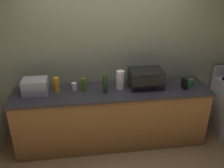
# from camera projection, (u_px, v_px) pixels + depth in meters

# --- Properties ---
(ground_plane) EXTENTS (8.00, 8.00, 0.00)m
(ground_plane) POSITION_uv_depth(u_px,v_px,m) (116.00, 158.00, 3.52)
(ground_plane) COLOR #A87F51
(back_wall) EXTENTS (6.40, 0.10, 2.70)m
(back_wall) POSITION_uv_depth(u_px,v_px,m) (108.00, 52.00, 3.68)
(back_wall) COLOR gray
(back_wall) RESTS_ON ground_plane
(counter_run) EXTENTS (2.84, 0.64, 0.90)m
(counter_run) POSITION_uv_depth(u_px,v_px,m) (112.00, 117.00, 3.69)
(counter_run) COLOR #9E6B38
(counter_run) RESTS_ON ground_plane
(microwave) EXTENTS (0.48, 0.35, 0.27)m
(microwave) POSITION_uv_depth(u_px,v_px,m) (146.00, 78.00, 3.55)
(microwave) COLOR black
(microwave) RESTS_ON counter_run
(toaster_oven) EXTENTS (0.34, 0.26, 0.21)m
(toaster_oven) POSITION_uv_depth(u_px,v_px,m) (35.00, 86.00, 3.37)
(toaster_oven) COLOR #B7BABF
(toaster_oven) RESTS_ON counter_run
(paper_towel_roll) EXTENTS (0.12, 0.12, 0.27)m
(paper_towel_roll) POSITION_uv_depth(u_px,v_px,m) (120.00, 80.00, 3.50)
(paper_towel_roll) COLOR white
(paper_towel_roll) RESTS_ON counter_run
(cordless_phone) EXTENTS (0.06, 0.11, 0.15)m
(cordless_phone) POSITION_uv_depth(u_px,v_px,m) (184.00, 84.00, 3.52)
(cordless_phone) COLOR black
(cordless_phone) RESTS_ON counter_run
(bottle_dish_soap) EXTENTS (0.08, 0.08, 0.22)m
(bottle_dish_soap) POSITION_uv_depth(u_px,v_px,m) (57.00, 85.00, 3.41)
(bottle_dish_soap) COLOR orange
(bottle_dish_soap) RESTS_ON counter_run
(bottle_wine) EXTENTS (0.06, 0.06, 0.27)m
(bottle_wine) POSITION_uv_depth(u_px,v_px,m) (105.00, 84.00, 3.37)
(bottle_wine) COLOR #1E3F19
(bottle_wine) RESTS_ON counter_run
(bottle_olive_oil) EXTENTS (0.06, 0.06, 0.19)m
(bottle_olive_oil) POSITION_uv_depth(u_px,v_px,m) (84.00, 85.00, 3.45)
(bottle_olive_oil) COLOR #4C6B19
(bottle_olive_oil) RESTS_ON counter_run
(mug_green) EXTENTS (0.08, 0.08, 0.10)m
(mug_green) POSITION_uv_depth(u_px,v_px,m) (191.00, 82.00, 3.63)
(mug_green) COLOR #2D8C47
(mug_green) RESTS_ON counter_run
(mug_white) EXTENTS (0.08, 0.08, 0.11)m
(mug_white) POSITION_uv_depth(u_px,v_px,m) (74.00, 86.00, 3.49)
(mug_white) COLOR white
(mug_white) RESTS_ON counter_run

